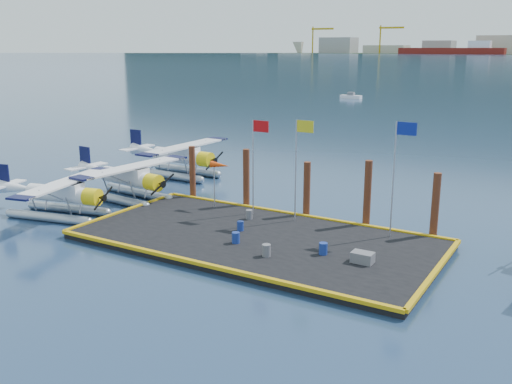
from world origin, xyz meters
TOP-DOWN VIEW (x-y plane):
  - ground at (0.00, 0.00)m, footprint 4000.00×4000.00m
  - dock at (0.00, 0.00)m, footprint 20.00×10.00m
  - dock_bumpers at (0.00, 0.00)m, footprint 20.25×10.25m
  - seaplane_a at (-13.31, -2.16)m, footprint 8.46×9.19m
  - seaplane_b at (-12.50, 3.24)m, footprint 8.84×9.75m
  - seaplane_c at (-14.12, 11.29)m, footprint 9.31×10.25m
  - drum_0 at (-1.33, 0.43)m, footprint 0.39×0.39m
  - drum_1 at (2.05, -2.44)m, footprint 0.45×0.45m
  - drum_2 at (4.43, -0.71)m, footprint 0.44×0.44m
  - drum_3 at (-0.38, -1.54)m, footprint 0.43×0.43m
  - drum_5 at (-2.08, 2.63)m, footprint 0.42×0.42m
  - crate at (6.58, -0.76)m, footprint 1.07×0.72m
  - flagpole_red at (-2.29, 3.80)m, footprint 1.14×0.08m
  - flagpole_yellow at (0.70, 3.80)m, footprint 1.14×0.08m
  - flagpole_blue at (6.70, 3.80)m, footprint 1.14×0.08m
  - windsock at (-5.03, 3.80)m, footprint 1.40×0.44m
  - piling_0 at (-8.50, 5.40)m, footprint 0.44×0.44m
  - piling_1 at (-4.00, 5.40)m, footprint 0.44×0.44m
  - piling_2 at (0.50, 5.40)m, footprint 0.44×0.44m
  - piling_3 at (4.50, 5.40)m, footprint 0.44×0.44m
  - piling_4 at (8.50, 5.40)m, footprint 0.44×0.44m

SIDE VIEW (x-z plane):
  - ground at x=0.00m, z-range 0.00..0.00m
  - dock at x=0.00m, z-range 0.00..0.40m
  - dock_bumpers at x=0.00m, z-range 0.40..0.58m
  - crate at x=6.58m, z-range 0.40..0.94m
  - drum_0 at x=-1.33m, z-range 0.40..0.95m
  - drum_5 at x=-2.08m, z-range 0.40..0.98m
  - drum_3 at x=-0.38m, z-range 0.40..1.01m
  - drum_2 at x=4.43m, z-range 0.40..1.02m
  - drum_1 at x=2.05m, z-range 0.40..1.03m
  - seaplane_a at x=-13.31m, z-range -0.21..3.04m
  - seaplane_b at x=-12.50m, z-range -0.22..3.23m
  - seaplane_c at x=-14.12m, z-range -0.24..3.42m
  - piling_2 at x=0.50m, z-range 0.00..3.80m
  - piling_0 at x=-8.50m, z-range 0.00..4.00m
  - piling_4 at x=8.50m, z-range 0.00..4.00m
  - piling_1 at x=-4.00m, z-range 0.00..4.20m
  - piling_3 at x=4.50m, z-range 0.00..4.30m
  - windsock at x=-5.03m, z-range 1.67..4.79m
  - flagpole_red at x=-2.29m, z-range 1.40..7.40m
  - flagpole_yellow at x=0.70m, z-range 1.41..7.61m
  - flagpole_blue at x=6.70m, z-range 1.44..7.94m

